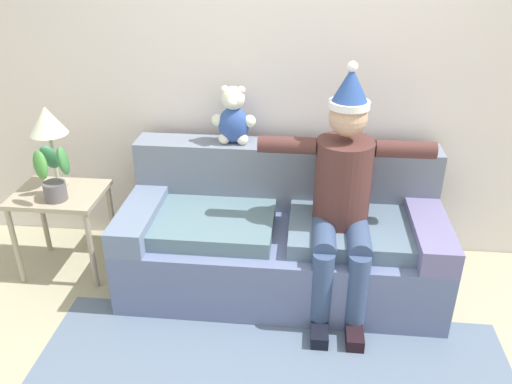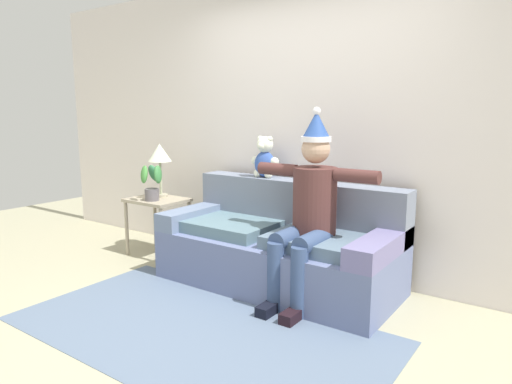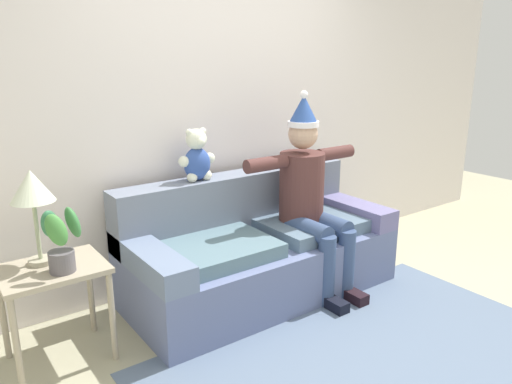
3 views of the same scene
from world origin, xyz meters
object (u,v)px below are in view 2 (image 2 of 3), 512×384
Objects in this scene: table_lamp at (160,155)px; potted_plant at (152,183)px; side_table at (157,208)px; couch at (280,246)px; person_seated at (309,206)px; teddy_bear at (265,159)px.

table_lamp is 0.32m from potted_plant.
table_lamp is 1.47× the size of potted_plant.
table_lamp reaches higher than potted_plant.
side_table is 1.07× the size of table_lamp.
person_seated is (0.36, -0.17, 0.42)m from couch.
table_lamp is at bearing 110.50° from side_table.
couch is 1.50m from potted_plant.
couch is at bearing -2.26° from table_lamp.
table_lamp reaches higher than side_table.
couch is 0.58m from person_seated.
teddy_bear reaches higher than side_table.
side_table is at bearing -69.50° from table_lamp.
teddy_bear reaches higher than potted_plant.
side_table is 1.57× the size of potted_plant.
person_seated is at bearing -31.82° from teddy_bear.
teddy_bear is (-0.70, 0.44, 0.28)m from person_seated.
teddy_bear is 1.18m from potted_plant.
potted_plant is at bearing -159.99° from teddy_bear.
side_table is at bearing 175.63° from person_seated.
couch is 1.34× the size of person_seated.
teddy_bear is 1.02× the size of potted_plant.
couch is 5.25× the size of teddy_bear.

